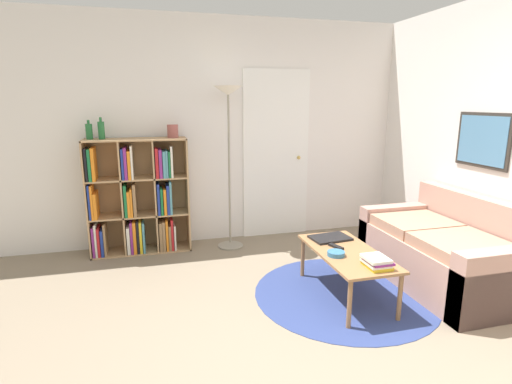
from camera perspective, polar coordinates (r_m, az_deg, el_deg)
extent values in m
plane|color=gray|center=(2.72, 10.77, -24.91)|extent=(14.00, 14.00, 0.00)
cube|color=silver|center=(4.80, -2.95, 8.54)|extent=(7.02, 0.05, 2.60)
cube|color=white|center=(4.92, 2.88, 5.31)|extent=(0.83, 0.02, 2.03)
sphere|color=tan|center=(5.00, 6.12, 4.90)|extent=(0.04, 0.04, 0.04)
cube|color=silver|center=(4.48, 27.84, 6.78)|extent=(0.05, 5.74, 2.60)
cube|color=#332D28|center=(4.28, 29.68, 6.44)|extent=(0.02, 0.61, 0.51)
cube|color=teal|center=(4.27, 29.57, 6.44)|extent=(0.01, 0.55, 0.45)
cylinder|color=navy|center=(3.71, 12.56, -13.96)|extent=(1.59, 1.59, 0.01)
cube|color=tan|center=(4.64, -22.88, -0.95)|extent=(0.02, 0.34, 1.27)
cube|color=tan|center=(4.60, -9.78, -0.21)|extent=(0.02, 0.34, 1.27)
cube|color=tan|center=(4.49, -16.86, 7.21)|extent=(1.07, 0.34, 0.02)
cube|color=tan|center=(4.77, -15.88, -7.92)|extent=(1.07, 0.34, 0.02)
cube|color=tan|center=(4.75, -16.31, -0.15)|extent=(1.07, 0.02, 1.27)
cube|color=tan|center=(4.60, -18.50, -0.70)|extent=(0.02, 0.32, 1.23)
cube|color=tan|center=(4.59, -14.20, -0.46)|extent=(0.02, 0.32, 1.23)
cube|color=tan|center=(4.64, -16.19, -3.05)|extent=(1.04, 0.32, 0.02)
cube|color=tan|center=(4.55, -16.52, 1.94)|extent=(1.04, 0.32, 0.02)
cube|color=#7F287A|center=(4.71, -22.10, -6.42)|extent=(0.02, 0.23, 0.33)
cube|color=silver|center=(4.70, -21.80, -6.24)|extent=(0.02, 0.23, 0.36)
cube|color=#B21E23|center=(4.70, -21.46, -6.48)|extent=(0.03, 0.22, 0.32)
cube|color=navy|center=(4.68, -21.04, -6.66)|extent=(0.03, 0.19, 0.29)
cube|color=olive|center=(4.69, -20.68, -6.19)|extent=(0.02, 0.24, 0.36)
cube|color=silver|center=(4.69, -17.70, -6.30)|extent=(0.03, 0.27, 0.30)
cube|color=#7F287A|center=(4.65, -17.31, -6.10)|extent=(0.03, 0.20, 0.35)
cube|color=orange|center=(4.66, -16.91, -6.02)|extent=(0.03, 0.23, 0.36)
cube|color=black|center=(4.68, -16.48, -5.89)|extent=(0.03, 0.27, 0.36)
cube|color=gold|center=(4.66, -16.12, -5.99)|extent=(0.03, 0.24, 0.35)
cube|color=teal|center=(4.67, -15.73, -6.02)|extent=(0.02, 0.24, 0.34)
cube|color=olive|center=(4.64, -13.44, -6.09)|extent=(0.03, 0.19, 0.33)
cube|color=olive|center=(4.66, -13.03, -5.91)|extent=(0.03, 0.24, 0.34)
cube|color=orange|center=(4.67, -12.62, -5.77)|extent=(0.02, 0.25, 0.35)
cube|color=olive|center=(4.68, -12.24, -6.12)|extent=(0.02, 0.25, 0.29)
cube|color=#B21E23|center=(4.66, -11.92, -5.74)|extent=(0.03, 0.24, 0.35)
cube|color=silver|center=(4.66, -11.53, -6.21)|extent=(0.02, 0.20, 0.28)
cube|color=navy|center=(4.57, -22.62, -1.28)|extent=(0.02, 0.19, 0.37)
cube|color=orange|center=(4.57, -22.31, -1.28)|extent=(0.02, 0.20, 0.36)
cube|color=orange|center=(4.61, -21.86, -1.68)|extent=(0.03, 0.26, 0.28)
cube|color=#196B38|center=(4.56, -18.10, -1.09)|extent=(0.03, 0.24, 0.35)
cube|color=orange|center=(4.57, -17.67, -1.45)|extent=(0.03, 0.25, 0.28)
cube|color=orange|center=(4.55, -17.34, -1.31)|extent=(0.02, 0.22, 0.31)
cube|color=olive|center=(4.54, -16.94, -1.01)|extent=(0.03, 0.22, 0.35)
cube|color=navy|center=(4.55, -13.76, -0.85)|extent=(0.03, 0.24, 0.34)
cube|color=#196B38|center=(4.53, -13.33, -1.22)|extent=(0.03, 0.20, 0.29)
cube|color=orange|center=(4.57, -12.90, -1.14)|extent=(0.03, 0.27, 0.29)
cube|color=navy|center=(4.55, -12.48, -0.91)|extent=(0.03, 0.24, 0.33)
cube|color=teal|center=(4.56, -12.14, -0.61)|extent=(0.02, 0.26, 0.37)
cube|color=black|center=(4.50, -23.02, 3.65)|extent=(0.02, 0.20, 0.34)
cube|color=#196B38|center=(4.53, -22.55, 3.69)|extent=(0.03, 0.27, 0.33)
cube|color=orange|center=(4.51, -22.13, 3.77)|extent=(0.03, 0.24, 0.34)
cube|color=navy|center=(4.47, -18.50, 3.84)|extent=(0.02, 0.21, 0.32)
cube|color=#7F287A|center=(4.48, -18.11, 3.97)|extent=(0.03, 0.24, 0.34)
cube|color=orange|center=(4.47, -17.64, 3.76)|extent=(0.03, 0.22, 0.30)
cube|color=silver|center=(4.48, -17.30, 4.13)|extent=(0.02, 0.24, 0.35)
cube|color=#B21E23|center=(4.45, -14.00, 4.06)|extent=(0.03, 0.20, 0.32)
cube|color=#7F287A|center=(4.48, -13.51, 4.05)|extent=(0.03, 0.25, 0.30)
cube|color=teal|center=(4.48, -13.01, 3.95)|extent=(0.03, 0.24, 0.29)
cube|color=teal|center=(4.49, -12.67, 4.04)|extent=(0.02, 0.26, 0.29)
cube|color=#196B38|center=(4.49, -12.32, 3.97)|extent=(0.02, 0.25, 0.28)
cube|color=silver|center=(4.47, -12.01, 4.31)|extent=(0.02, 0.22, 0.34)
cylinder|color=gray|center=(4.73, -3.68, -7.64)|extent=(0.29, 0.29, 0.01)
cylinder|color=gray|center=(4.49, -3.84, 3.22)|extent=(0.02, 0.02, 1.72)
cone|color=white|center=(4.43, -4.01, 14.25)|extent=(0.32, 0.32, 0.10)
cube|color=tan|center=(4.12, 24.90, -8.87)|extent=(0.87, 1.51, 0.44)
cube|color=tan|center=(4.29, 28.82, -5.82)|extent=(0.16, 1.51, 0.81)
cube|color=tan|center=(3.65, 31.79, -11.24)|extent=(0.87, 0.16, 0.58)
cube|color=tan|center=(4.60, 19.68, -5.27)|extent=(0.87, 0.16, 0.58)
cube|color=tan|center=(3.77, 27.19, -6.70)|extent=(0.67, 0.57, 0.10)
cube|color=tan|center=(4.20, 21.85, -4.27)|extent=(0.67, 0.57, 0.10)
cube|color=#996B42|center=(3.52, 12.86, -8.41)|extent=(0.50, 1.03, 0.02)
cylinder|color=#996B42|center=(3.14, 13.21, -15.33)|extent=(0.04, 0.04, 0.39)
cylinder|color=#996B42|center=(3.91, 6.69, -9.22)|extent=(0.04, 0.04, 0.39)
cylinder|color=#996B42|center=(3.34, 19.86, -13.95)|extent=(0.04, 0.04, 0.39)
cylinder|color=#996B42|center=(4.08, 12.31, -8.49)|extent=(0.04, 0.04, 0.39)
cube|color=black|center=(3.78, 10.55, -6.46)|extent=(0.38, 0.28, 0.02)
cylinder|color=teal|center=(3.40, 11.35, -8.62)|extent=(0.14, 0.14, 0.04)
cube|color=gold|center=(3.25, 16.88, -10.04)|extent=(0.17, 0.20, 0.03)
cube|color=silver|center=(3.24, 16.79, -9.70)|extent=(0.17, 0.20, 0.02)
cube|color=#7F287A|center=(3.24, 17.09, -9.41)|extent=(0.17, 0.20, 0.02)
cube|color=silver|center=(3.23, 16.77, -9.08)|extent=(0.17, 0.20, 0.02)
cube|color=black|center=(3.58, 11.35, -7.65)|extent=(0.09, 0.16, 0.02)
cylinder|color=#236633|center=(4.54, -22.74, 7.95)|extent=(0.07, 0.07, 0.16)
cylinder|color=#236633|center=(4.54, -22.85, 9.21)|extent=(0.03, 0.03, 0.04)
cylinder|color=#236633|center=(4.51, -21.23, 8.19)|extent=(0.07, 0.07, 0.18)
cylinder|color=#236633|center=(4.50, -21.34, 9.63)|extent=(0.03, 0.03, 0.05)
cylinder|color=#934C47|center=(4.49, -11.81, 8.51)|extent=(0.12, 0.12, 0.14)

